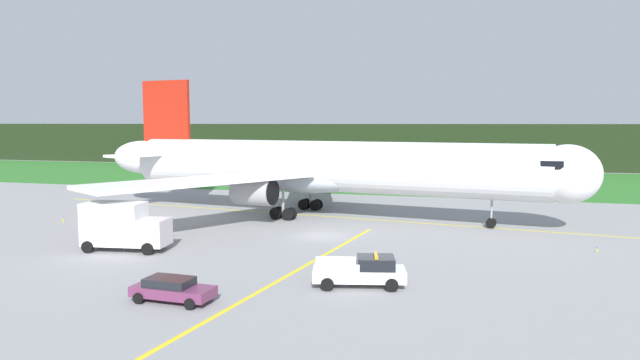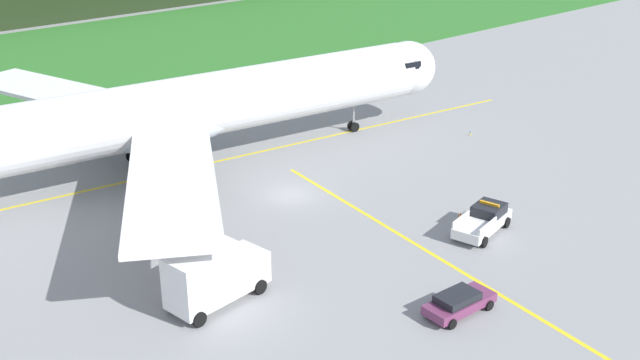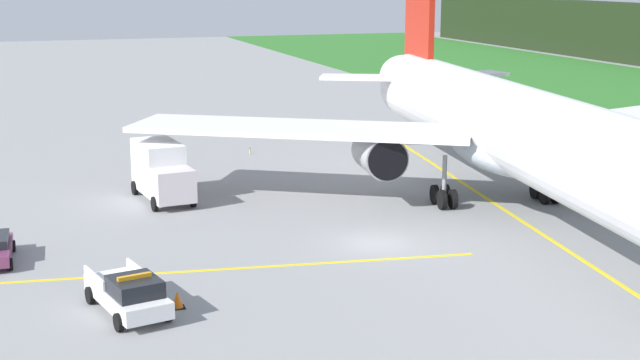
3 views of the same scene
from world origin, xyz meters
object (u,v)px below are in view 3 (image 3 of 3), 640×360
at_px(airliner, 514,131).
at_px(ops_pickup_truck, 129,293).
at_px(catering_truck, 161,171).
at_px(apron_cone, 177,299).

height_order(airliner, ops_pickup_truck, airliner).
relative_size(airliner, catering_truck, 8.06).
bearing_deg(airliner, apron_cone, -66.81).
relative_size(catering_truck, apron_cone, 8.49).
bearing_deg(airliner, catering_truck, -117.44).
distance_m(catering_truck, apron_cone, 19.40).
bearing_deg(ops_pickup_truck, catering_truck, 167.16).
bearing_deg(apron_cone, ops_pickup_truck, -88.95).
bearing_deg(apron_cone, catering_truck, 173.01).
distance_m(airliner, ops_pickup_truck, 25.66).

